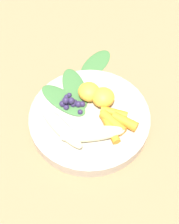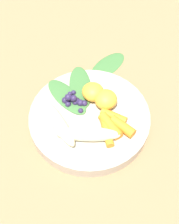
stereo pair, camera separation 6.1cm
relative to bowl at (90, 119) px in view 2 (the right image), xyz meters
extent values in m
plane|color=#99704C|center=(0.00, 0.00, -0.01)|extent=(2.40, 2.40, 0.00)
cylinder|color=#B2AD9E|center=(0.00, 0.00, 0.00)|extent=(0.24, 0.24, 0.03)
ellipsoid|color=beige|center=(0.05, -0.02, 0.03)|extent=(0.08, 0.12, 0.03)
ellipsoid|color=beige|center=(0.00, -0.07, 0.03)|extent=(0.13, 0.05, 0.03)
ellipsoid|color=#F4A833|center=(-0.04, 0.02, 0.03)|extent=(0.04, 0.04, 0.03)
ellipsoid|color=#F4A833|center=(-0.01, 0.04, 0.03)|extent=(0.05, 0.05, 0.03)
cylinder|color=orange|center=(0.05, 0.01, 0.02)|extent=(0.07, 0.03, 0.02)
cylinder|color=orange|center=(0.05, 0.02, 0.02)|extent=(0.06, 0.03, 0.02)
cylinder|color=orange|center=(0.06, 0.04, 0.02)|extent=(0.05, 0.04, 0.02)
cylinder|color=orange|center=(0.03, 0.04, 0.02)|extent=(0.05, 0.05, 0.02)
sphere|color=#2D234C|center=(-0.05, -0.02, 0.02)|extent=(0.01, 0.01, 0.01)
sphere|color=#2D234C|center=(-0.05, -0.03, 0.02)|extent=(0.01, 0.01, 0.01)
sphere|color=#2D234C|center=(-0.03, 0.00, 0.02)|extent=(0.01, 0.01, 0.01)
sphere|color=#2D234C|center=(-0.06, -0.01, 0.02)|extent=(0.01, 0.01, 0.01)
sphere|color=#2D234C|center=(-0.06, -0.02, 0.03)|extent=(0.01, 0.01, 0.01)
sphere|color=#2D234C|center=(-0.04, -0.02, 0.02)|extent=(0.01, 0.01, 0.01)
sphere|color=#2D234C|center=(-0.01, -0.01, 0.02)|extent=(0.01, 0.01, 0.01)
sphere|color=#2D234C|center=(-0.04, -0.03, 0.03)|extent=(0.01, 0.01, 0.01)
sphere|color=#2D234C|center=(-0.04, -0.02, 0.03)|extent=(0.01, 0.01, 0.01)
sphere|color=#2D234C|center=(-0.04, -0.01, 0.02)|extent=(0.01, 0.01, 0.01)
sphere|color=#2D234C|center=(-0.05, -0.02, 0.02)|extent=(0.01, 0.01, 0.01)
sphere|color=#2D234C|center=(-0.03, -0.01, 0.02)|extent=(0.01, 0.01, 0.01)
sphere|color=#2D234C|center=(-0.04, -0.03, 0.02)|extent=(0.01, 0.01, 0.01)
ellipsoid|color=#3D7038|center=(-0.07, 0.01, 0.02)|extent=(0.13, 0.08, 0.00)
ellipsoid|color=#3D7038|center=(-0.06, -0.03, 0.02)|extent=(0.12, 0.08, 0.00)
ellipsoid|color=#3D7038|center=(-0.13, 0.10, -0.01)|extent=(0.09, 0.12, 0.01)
camera|label=1|loc=(0.29, -0.19, 0.52)|focal=49.37mm
camera|label=2|loc=(0.32, -0.14, 0.52)|focal=49.37mm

